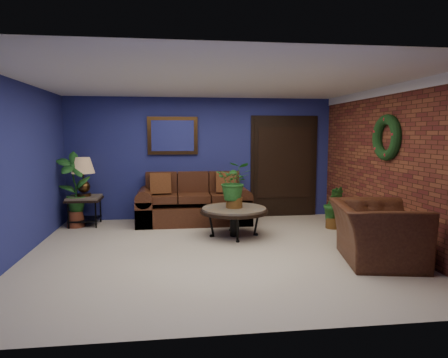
{
  "coord_description": "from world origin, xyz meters",
  "views": [
    {
      "loc": [
        -0.61,
        -5.79,
        1.75
      ],
      "look_at": [
        0.21,
        0.55,
        1.03
      ],
      "focal_mm": 32.0,
      "sensor_mm": 36.0,
      "label": 1
    }
  ],
  "objects": [
    {
      "name": "floor",
      "position": [
        0.0,
        0.0,
        0.0
      ],
      "size": [
        5.5,
        5.5,
        0.0
      ],
      "primitive_type": "plane",
      "color": "beige",
      "rests_on": "ground"
    },
    {
      "name": "wall_back",
      "position": [
        0.0,
        2.5,
        1.25
      ],
      "size": [
        5.5,
        0.04,
        2.5
      ],
      "primitive_type": "cube",
      "color": "navy",
      "rests_on": "ground"
    },
    {
      "name": "wall_left",
      "position": [
        -2.75,
        0.0,
        1.25
      ],
      "size": [
        0.04,
        5.0,
        2.5
      ],
      "primitive_type": "cube",
      "color": "navy",
      "rests_on": "ground"
    },
    {
      "name": "wall_right_brick",
      "position": [
        2.75,
        0.0,
        1.25
      ],
      "size": [
        0.04,
        5.0,
        2.5
      ],
      "primitive_type": "cube",
      "color": "brown",
      "rests_on": "ground"
    },
    {
      "name": "ceiling",
      "position": [
        0.0,
        0.0,
        2.5
      ],
      "size": [
        5.5,
        5.0,
        0.02
      ],
      "primitive_type": "cube",
      "color": "white",
      "rests_on": "wall_back"
    },
    {
      "name": "crown_molding",
      "position": [
        2.72,
        0.0,
        2.43
      ],
      "size": [
        0.03,
        5.0,
        0.14
      ],
      "primitive_type": "cube",
      "color": "white",
      "rests_on": "wall_right_brick"
    },
    {
      "name": "wall_mirror",
      "position": [
        -0.6,
        2.46,
        1.72
      ],
      "size": [
        1.02,
        0.06,
        0.77
      ],
      "primitive_type": "cube",
      "color": "#462D14",
      "rests_on": "wall_back"
    },
    {
      "name": "closet_door",
      "position": [
        1.75,
        2.47,
        1.05
      ],
      "size": [
        1.44,
        0.06,
        2.18
      ],
      "primitive_type": "cube",
      "color": "black",
      "rests_on": "wall_back"
    },
    {
      "name": "wreath",
      "position": [
        2.69,
        0.05,
        1.7
      ],
      "size": [
        0.16,
        0.72,
        0.72
      ],
      "primitive_type": "torus",
      "rotation": [
        0.0,
        1.57,
        0.0
      ],
      "color": "black",
      "rests_on": "wall_right_brick"
    },
    {
      "name": "sofa",
      "position": [
        -0.21,
        2.08,
        0.33
      ],
      "size": [
        2.21,
        0.96,
        1.0
      ],
      "color": "#4B2815",
      "rests_on": "ground"
    },
    {
      "name": "coffee_table",
      "position": [
        0.43,
        0.87,
        0.44
      ],
      "size": [
        1.16,
        1.16,
        0.5
      ],
      "rotation": [
        0.0,
        0.0,
        -0.21
      ],
      "color": "#58544D",
      "rests_on": "ground"
    },
    {
      "name": "end_table",
      "position": [
        -2.3,
        2.05,
        0.44
      ],
      "size": [
        0.62,
        0.62,
        0.57
      ],
      "color": "#58544D",
      "rests_on": "ground"
    },
    {
      "name": "table_lamp",
      "position": [
        -2.3,
        2.05,
        1.03
      ],
      "size": [
        0.43,
        0.43,
        0.72
      ],
      "color": "#462D14",
      "rests_on": "end_table"
    },
    {
      "name": "side_chair",
      "position": [
        0.21,
        2.12,
        0.56
      ],
      "size": [
        0.49,
        0.49,
        0.99
      ],
      "rotation": [
        0.0,
        0.0,
        -0.18
      ],
      "color": "brown",
      "rests_on": "ground"
    },
    {
      "name": "armchair",
      "position": [
        2.15,
        -0.75,
        0.41
      ],
      "size": [
        1.32,
        1.44,
        0.81
      ],
      "primitive_type": "imported",
      "rotation": [
        0.0,
        0.0,
        1.37
      ],
      "color": "#4B2815",
      "rests_on": "ground"
    },
    {
      "name": "coffee_plant",
      "position": [
        0.43,
        0.87,
        0.93
      ],
      "size": [
        0.69,
        0.63,
        0.79
      ],
      "color": "brown",
      "rests_on": "coffee_table"
    },
    {
      "name": "floor_plant",
      "position": [
        2.35,
        1.22,
        0.41
      ],
      "size": [
        0.42,
        0.38,
        0.79
      ],
      "color": "brown",
      "rests_on": "ground"
    },
    {
      "name": "tall_plant",
      "position": [
        -2.45,
        1.95,
        0.77
      ],
      "size": [
        0.71,
        0.57,
        1.43
      ],
      "color": "brown",
      "rests_on": "ground"
    }
  ]
}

